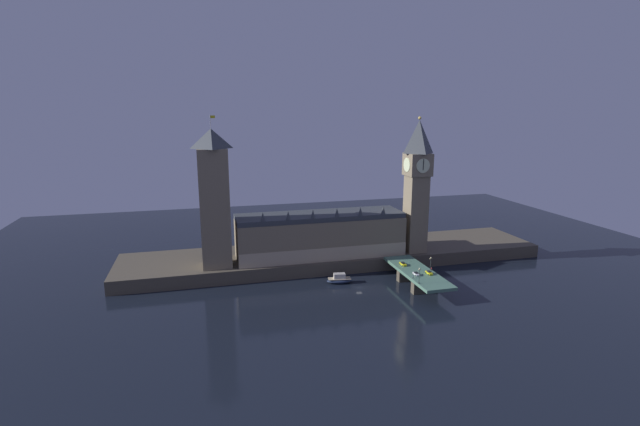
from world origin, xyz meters
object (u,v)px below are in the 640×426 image
object	(u,v)px
boat_upstream	(339,280)
car_northbound_trail	(416,274)
pedestrian_mid_walk	(431,269)
street_lamp_near	(419,274)
victoria_tower	(214,199)
car_southbound_lead	(429,273)
pedestrian_near_rail	(413,276)
street_lamp_mid	(431,262)
car_northbound_lead	(403,264)
clock_tower	(417,182)

from	to	relation	value
boat_upstream	car_northbound_trail	bearing A→B (deg)	-30.48
pedestrian_mid_walk	street_lamp_near	size ratio (longest dim) A/B	0.26
victoria_tower	car_southbound_lead	xyz separation A→B (m)	(90.76, -38.52, -30.77)
car_northbound_trail	boat_upstream	size ratio (longest dim) A/B	0.31
pedestrian_near_rail	street_lamp_mid	bearing A→B (deg)	33.25
pedestrian_mid_walk	car_northbound_lead	bearing A→B (deg)	130.97
clock_tower	street_lamp_mid	world-z (taller)	clock_tower
street_lamp_mid	clock_tower	bearing A→B (deg)	77.43
pedestrian_near_rail	street_lamp_mid	size ratio (longest dim) A/B	0.29
pedestrian_near_rail	boat_upstream	distance (m)	34.87
clock_tower	boat_upstream	xyz separation A→B (m)	(-46.69, -18.75, -41.59)
car_northbound_lead	street_lamp_mid	distance (m)	13.41
car_northbound_lead	street_lamp_near	xyz separation A→B (m)	(-3.46, -23.57, 3.63)
car_southbound_lead	pedestrian_near_rail	xyz separation A→B (m)	(-9.19, -3.00, 0.24)
street_lamp_near	victoria_tower	bearing A→B (deg)	149.43
victoria_tower	car_southbound_lead	size ratio (longest dim) A/B	16.83
car_northbound_trail	street_lamp_near	size ratio (longest dim) A/B	0.56
pedestrian_near_rail	street_lamp_near	xyz separation A→B (m)	(-0.40, -6.42, 3.37)
pedestrian_near_rail	car_northbound_lead	bearing A→B (deg)	79.87
clock_tower	street_lamp_mid	distance (m)	45.51
clock_tower	car_northbound_trail	bearing A→B (deg)	-114.49
clock_tower	victoria_tower	world-z (taller)	victoria_tower
car_northbound_trail	street_lamp_near	world-z (taller)	street_lamp_near
clock_tower	victoria_tower	bearing A→B (deg)	179.01
car_northbound_lead	car_northbound_trail	size ratio (longest dim) A/B	1.21
car_northbound_trail	pedestrian_near_rail	size ratio (longest dim) A/B	2.22
pedestrian_mid_walk	car_northbound_trail	bearing A→B (deg)	-160.46
car_northbound_lead	street_lamp_mid	size ratio (longest dim) A/B	0.78
car_southbound_lead	pedestrian_mid_walk	distance (m)	4.71
car_northbound_lead	car_northbound_trail	distance (m)	13.85
street_lamp_mid	car_northbound_trail	bearing A→B (deg)	-152.50
street_lamp_near	car_northbound_lead	bearing A→B (deg)	81.64
car_northbound_lead	car_southbound_lead	world-z (taller)	car_southbound_lead
clock_tower	street_lamp_mid	xyz separation A→B (m)	(-7.01, -31.47, -32.12)
street_lamp_mid	pedestrian_mid_walk	bearing A→B (deg)	-103.01
car_northbound_lead	car_southbound_lead	bearing A→B (deg)	-66.59
car_southbound_lead	boat_upstream	size ratio (longest dim) A/B	0.34
street_lamp_near	car_northbound_trail	bearing A→B (deg)	70.40
pedestrian_mid_walk	boat_upstream	distance (m)	42.38
pedestrian_near_rail	street_lamp_near	bearing A→B (deg)	-93.56
street_lamp_near	street_lamp_mid	distance (m)	19.68
car_southbound_lead	street_lamp_mid	distance (m)	7.03
victoria_tower	car_southbound_lead	world-z (taller)	victoria_tower
car_northbound_lead	pedestrian_near_rail	bearing A→B (deg)	-100.13
clock_tower	car_southbound_lead	world-z (taller)	clock_tower
pedestrian_mid_walk	street_lamp_near	xyz separation A→B (m)	(-12.65, -12.99, 3.35)
victoria_tower	car_northbound_trail	size ratio (longest dim) A/B	18.15
car_southbound_lead	pedestrian_mid_walk	size ratio (longest dim) A/B	2.33
car_northbound_trail	street_lamp_mid	xyz separation A→B (m)	(9.59, 4.99, 3.12)
car_northbound_trail	pedestrian_mid_walk	size ratio (longest dim) A/B	2.16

